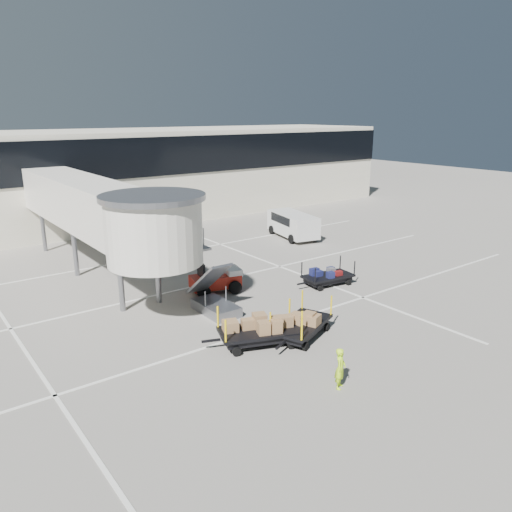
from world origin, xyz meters
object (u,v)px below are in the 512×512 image
(minivan, at_px, (292,223))
(baggage_tug, at_px, (217,280))
(suitcase_cart, at_px, (327,276))
(ground_worker, at_px, (340,368))
(box_cart_far, at_px, (260,331))
(box_cart_near, at_px, (301,325))

(minivan, bearing_deg, baggage_tug, -136.54)
(suitcase_cart, xyz_separation_m, ground_worker, (-7.58, -8.29, 0.29))
(minivan, bearing_deg, box_cart_far, -122.67)
(box_cart_near, bearing_deg, box_cart_far, 142.55)
(baggage_tug, relative_size, suitcase_cart, 0.82)
(baggage_tug, relative_size, minivan, 0.55)
(suitcase_cart, distance_m, box_cart_far, 8.64)
(baggage_tug, relative_size, box_cart_near, 0.74)
(box_cart_near, distance_m, ground_worker, 4.35)
(baggage_tug, distance_m, minivan, 13.49)
(box_cart_far, bearing_deg, suitcase_cart, 47.05)
(box_cart_near, xyz_separation_m, ground_worker, (-1.73, -3.98, 0.21))
(ground_worker, bearing_deg, suitcase_cart, 14.80)
(box_cart_far, height_order, minivan, minivan)
(minivan, bearing_deg, suitcase_cart, -108.45)
(suitcase_cart, relative_size, ground_worker, 2.35)
(box_cart_near, xyz_separation_m, minivan, (11.69, 14.12, 0.59))
(suitcase_cart, bearing_deg, minivan, 66.82)
(baggage_tug, height_order, box_cart_near, baggage_tug)
(baggage_tug, distance_m, ground_worker, 11.29)
(ground_worker, bearing_deg, baggage_tug, 47.62)
(baggage_tug, xyz_separation_m, suitcase_cart, (5.70, -2.84, -0.17))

